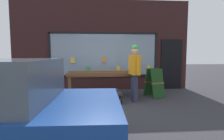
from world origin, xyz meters
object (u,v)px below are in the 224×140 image
display_table_main (103,77)px  small_dog (118,94)px  sandwich_board_sign (154,82)px  person_browsing (134,68)px

display_table_main → small_dog: bearing=-58.8°
small_dog → sandwich_board_sign: sandwich_board_sign is taller
small_dog → sandwich_board_sign: bearing=-71.9°
person_browsing → small_dog: person_browsing is taller
person_browsing → small_dog: size_ratio=2.92×
display_table_main → small_dog: display_table_main is taller
person_browsing → sandwich_board_sign: person_browsing is taller
display_table_main → small_dog: (0.44, -0.73, -0.43)m
display_table_main → sandwich_board_sign: bearing=0.0°
display_table_main → sandwich_board_sign: (1.78, 0.00, -0.22)m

